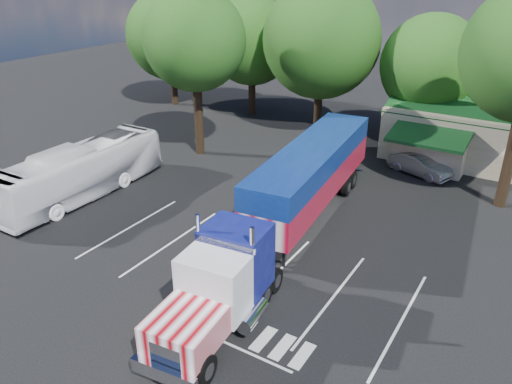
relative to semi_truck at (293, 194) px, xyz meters
The scene contains 11 objects.
ground 3.97m from the semi_truck, 136.78° to the left, with size 120.00×120.00×0.00m, color black.
tree_row_a 30.77m from the semi_truck, 142.52° to the left, with size 9.00×9.00×11.68m.
tree_row_b 25.35m from the semi_truck, 127.39° to the left, with size 8.40×8.40×11.35m.
tree_row_c 20.30m from the semi_truck, 111.43° to the left, with size 10.00×10.00×13.05m.
tree_row_d 20.00m from the semi_truck, 84.59° to the left, with size 8.00×8.00×10.60m.
tree_near_left 16.19m from the semi_truck, 147.62° to the left, with size 7.60×7.60×12.65m.
semi_truck is the anchor object (origin of this frame).
woman 4.45m from the semi_truck, 97.87° to the right, with size 0.55×0.36×1.51m, color black.
bicycle 6.14m from the semi_truck, 93.49° to the left, with size 0.64×1.85×0.97m, color black.
tour_bus 14.46m from the semi_truck, behind, with size 2.89×12.33×3.44m, color white.
silver_sedan 13.45m from the semi_truck, 74.34° to the left, with size 1.61×4.62×1.52m, color #989B9F.
Camera 1 is at (13.31, -23.79, 14.21)m, focal length 35.00 mm.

